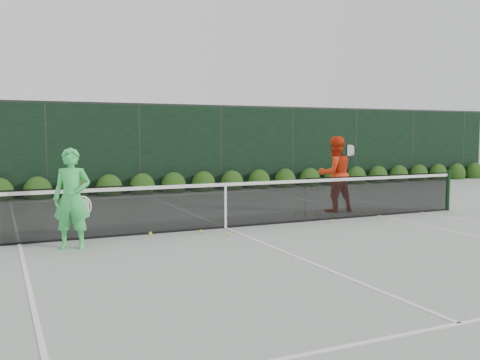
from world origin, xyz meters
name	(u,v)px	position (x,y,z in m)	size (l,w,h in m)	color
ground	(225,228)	(0.00, 0.00, 0.00)	(80.00, 80.00, 0.00)	gray
tennis_net	(224,204)	(-0.02, 0.00, 0.53)	(12.90, 0.10, 1.07)	black
player_woman	(72,199)	(-3.26, -0.75, 0.89)	(0.76, 0.64, 1.79)	#3FD661
player_man	(335,174)	(3.54, 1.06, 0.98)	(1.01, 0.82, 1.96)	red
court_lines	(225,228)	(0.00, 0.00, 0.01)	(11.03, 23.83, 0.01)	white
windscreen_fence	(289,165)	(0.00, -2.71, 1.51)	(32.00, 21.07, 3.06)	black
hedge_row	(142,187)	(0.00, 7.15, 0.23)	(31.66, 0.65, 0.94)	#19380F
tennis_balls	(266,222)	(1.05, 0.12, 0.03)	(4.44, 1.92, 0.07)	#C2EB34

